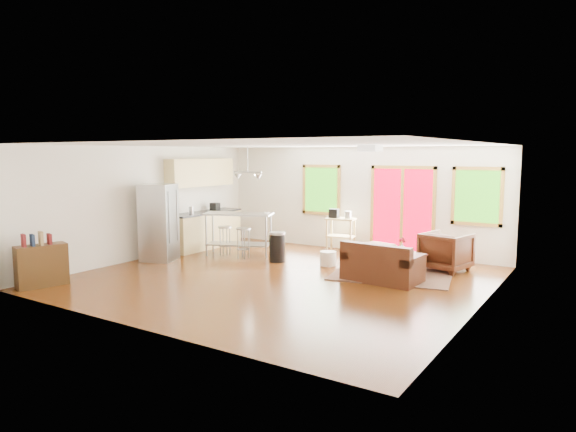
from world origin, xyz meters
The scene contains 28 objects.
floor centered at (0.00, 0.00, -0.01)m, with size 7.50×7.00×0.02m, color #3B1B07.
ceiling centered at (0.00, 0.00, 2.61)m, with size 7.50×7.00×0.02m, color white.
back_wall centered at (0.00, 3.51, 1.30)m, with size 7.50×0.02×2.60m, color silver.
left_wall centered at (-3.76, 0.00, 1.30)m, with size 0.02×7.00×2.60m, color silver.
right_wall centered at (3.76, 0.00, 1.30)m, with size 0.02×7.00×2.60m, color silver.
front_wall centered at (0.00, -3.51, 1.30)m, with size 7.50×0.02×2.60m, color silver.
window_left centered at (-1.00, 3.46, 1.50)m, with size 1.10×0.05×1.30m.
french_doors centered at (1.20, 3.46, 1.10)m, with size 1.60×0.05×2.10m.
window_right centered at (2.90, 3.46, 1.50)m, with size 1.10×0.05×1.30m.
rug centered at (1.76, 1.43, 0.01)m, with size 2.30×1.77×0.02m, color #465233.
loveseat centered at (1.78, 0.83, 0.30)m, with size 1.47×0.90×0.76m.
coffee_table centered at (1.78, 2.00, 0.33)m, with size 1.07×0.81×0.38m.
armchair centered at (2.56, 2.41, 0.45)m, with size 0.87×0.81×0.89m, color #32160B.
ottoman centered at (1.00, 2.45, 0.21)m, with size 0.62×0.62×0.41m, color #32160B.
pouf centered at (0.25, 1.53, 0.16)m, with size 0.36×0.36×0.31m, color silver.
vase centered at (1.84, 1.77, 0.52)m, with size 0.23×0.24×0.33m.
book centered at (2.19, 1.65, 0.53)m, with size 0.20×0.02×0.26m, color maroon.
cabinets centered at (-3.49, 1.70, 0.93)m, with size 0.64×2.24×2.30m.
refrigerator centered at (-3.27, -0.05, 0.87)m, with size 0.89×0.88×1.75m.
island centered at (-2.12, 1.41, 0.70)m, with size 1.74×1.21×1.02m.
cup centered at (-1.50, 1.72, 1.01)m, with size 0.13×0.10×0.13m, color white.
bar_stool_a centered at (-2.43, 1.27, 0.51)m, with size 0.40×0.40×0.69m.
bar_stool_b centered at (-1.78, 1.14, 0.53)m, with size 0.37×0.37×0.72m.
trash_can centered at (-0.91, 1.26, 0.34)m, with size 0.48×0.48×0.68m.
kitchen_cart centered at (-0.23, 3.04, 0.73)m, with size 0.77×0.56×1.07m.
bookshelf centered at (-3.35, -2.87, 0.40)m, with size 0.56×0.93×1.03m.
ceiling_flush centered at (1.60, 0.60, 2.53)m, with size 0.35×0.35×0.12m, color white.
pendant_light centered at (-1.90, 1.50, 1.90)m, with size 0.80×0.18×0.79m.
Camera 1 is at (5.45, -8.21, 2.43)m, focal length 32.00 mm.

